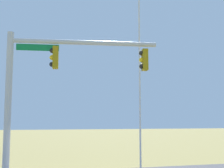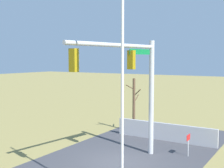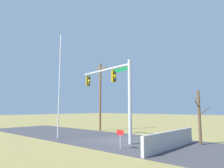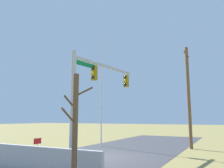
% 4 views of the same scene
% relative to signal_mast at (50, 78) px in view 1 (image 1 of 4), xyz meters
% --- Properties ---
extents(signal_mast, '(6.41, 1.20, 6.36)m').
position_rel_signal_mast_xyz_m(signal_mast, '(0.00, 0.00, 0.00)').
color(signal_mast, '#B2B5BA').
rests_on(signal_mast, ground_plane).
extents(flagpole, '(0.10, 0.10, 9.52)m').
position_rel_signal_mast_xyz_m(flagpole, '(-4.89, -2.13, 0.33)').
color(flagpole, silver).
rests_on(flagpole, ground_plane).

